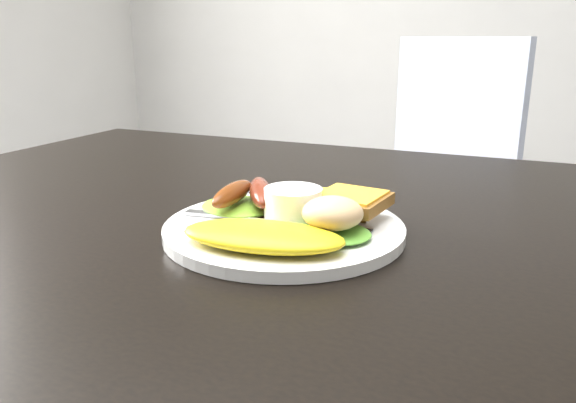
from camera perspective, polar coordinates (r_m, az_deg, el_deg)
dining_table at (r=0.64m, az=2.23°, el=-2.88°), size 1.20×0.80×0.04m
dining_chair at (r=1.67m, az=15.27°, el=-1.24°), size 0.54×0.54×0.05m
person at (r=1.28m, az=26.63°, el=4.23°), size 0.56×0.41×1.42m
plate at (r=0.56m, az=-0.40°, el=-2.81°), size 0.24×0.24×0.01m
lettuce_left at (r=0.60m, az=-5.04°, el=-0.47°), size 0.10×0.10×0.01m
lettuce_right at (r=0.52m, az=4.57°, el=-3.14°), size 0.09×0.08×0.01m
omelette at (r=0.50m, az=-2.59°, el=-3.51°), size 0.16×0.09×0.02m
sausage_a at (r=0.59m, az=-5.66°, el=0.82°), size 0.03×0.09×0.02m
sausage_b at (r=0.59m, az=-2.82°, el=0.96°), size 0.07×0.10×0.02m
ramekin at (r=0.56m, az=0.52°, el=-0.34°), size 0.06×0.06×0.03m
toast_a at (r=0.60m, az=4.32°, el=-0.29°), size 0.09×0.09×0.01m
toast_b at (r=0.57m, az=6.38°, el=0.03°), size 0.08×0.08×0.01m
potato_salad at (r=0.51m, az=4.55°, el=-1.18°), size 0.07×0.07×0.03m
fork at (r=0.57m, az=-3.62°, el=-1.64°), size 0.15×0.03×0.00m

